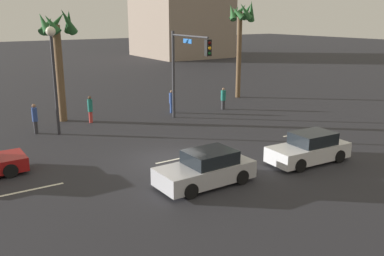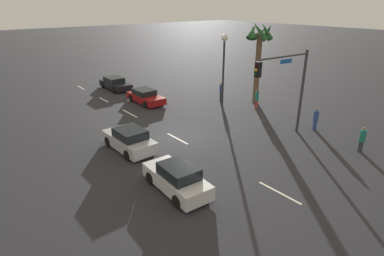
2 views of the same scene
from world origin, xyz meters
TOP-DOWN VIEW (x-y plane):
  - ground_plane at (0.00, 0.00)m, footprint 220.00×220.00m
  - lane_stripe_0 at (-18.00, 0.00)m, footprint 2.21×0.14m
  - lane_stripe_1 at (-11.88, 0.00)m, footprint 2.03×0.14m
  - lane_stripe_2 at (-6.64, 0.00)m, footprint 2.53×0.14m
  - lane_stripe_3 at (0.32, 0.00)m, footprint 2.38×0.14m
  - lane_stripe_4 at (9.04, 0.00)m, footprint 2.59×0.14m
  - car_0 at (-15.10, 2.85)m, footprint 4.51×1.97m
  - car_1 at (-8.52, 2.76)m, footprint 4.30×1.95m
  - car_2 at (-0.28, -3.43)m, footprint 4.26×1.99m
  - car_3 at (5.56, -3.88)m, footprint 4.26×1.98m
  - traffic_signal at (4.66, 6.11)m, footprint 0.62×4.97m
  - streetlamp at (-3.28, 7.84)m, footprint 0.56×0.56m
  - pedestrian_0 at (-4.41, 8.76)m, footprint 0.43×0.43m
  - pedestrian_1 at (9.34, 8.04)m, footprint 0.53×0.53m
  - pedestrian_2 at (5.41, 9.14)m, footprint 0.50×0.50m
  - pedestrian_3 at (-0.65, 9.56)m, footprint 0.45×0.45m
  - palm_tree_1 at (-2.04, 11.00)m, footprint 2.54×2.67m

SIDE VIEW (x-z plane):
  - ground_plane at x=0.00m, z-range 0.00..0.00m
  - lane_stripe_0 at x=-18.00m, z-range 0.00..0.01m
  - lane_stripe_1 at x=-11.88m, z-range 0.00..0.01m
  - lane_stripe_2 at x=-6.64m, z-range 0.00..0.01m
  - lane_stripe_3 at x=0.32m, z-range 0.00..0.01m
  - lane_stripe_4 at x=9.04m, z-range 0.00..0.01m
  - car_0 at x=-15.10m, z-range -0.04..1.22m
  - car_1 at x=-8.52m, z-range -0.04..1.23m
  - car_2 at x=-0.28m, z-range -0.06..1.40m
  - car_3 at x=5.56m, z-range -0.07..1.42m
  - pedestrian_1 at x=9.34m, z-range 0.03..1.70m
  - pedestrian_2 at x=5.41m, z-range 0.04..1.74m
  - pedestrian_3 at x=-0.65m, z-range 0.06..1.88m
  - pedestrian_0 at x=-4.41m, z-range 0.06..1.91m
  - traffic_signal at x=4.66m, z-range 1.08..7.06m
  - streetlamp at x=-3.28m, z-range 1.26..7.64m
  - palm_tree_1 at x=-2.04m, z-range 1.57..9.11m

